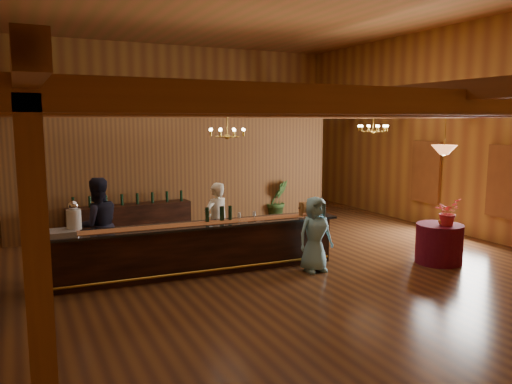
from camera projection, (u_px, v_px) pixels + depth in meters
name	position (u px, v px, depth m)	size (l,w,h in m)	color
floor	(254.00, 258.00, 10.97)	(14.00, 14.00, 0.00)	#3E2315
wall_back	(164.00, 128.00, 16.81)	(12.00, 0.10, 5.50)	#AC7931
wall_right	(458.00, 130.00, 13.17)	(0.10, 14.00, 5.50)	#AC7931
beam_grid	(244.00, 109.00, 10.96)	(11.90, 13.90, 0.39)	brown
support_posts	(264.00, 189.00, 10.30)	(9.20, 10.20, 3.20)	brown
partition_wall	(182.00, 174.00, 13.65)	(9.00, 0.18, 3.10)	brown
window_right_front	(507.00, 182.00, 11.90)	(0.12, 1.05, 1.75)	white
window_right_back	(426.00, 172.00, 14.21)	(0.12, 1.05, 1.75)	white
backroom_boxes	(170.00, 200.00, 15.67)	(4.10, 0.60, 1.10)	#33160C
tasting_bar	(197.00, 248.00, 9.84)	(5.95, 1.08, 1.00)	#33160C
beverage_dispenser	(74.00, 218.00, 8.91)	(0.26, 0.26, 0.60)	silver
glass_rack_tray	(60.00, 233.00, 8.77)	(0.50, 0.50, 0.10)	gray
raffle_drum	(306.00, 208.00, 10.62)	(0.34, 0.24, 0.30)	#9B612F
bar_bottle_0	(207.00, 215.00, 9.94)	(0.07, 0.07, 0.30)	black
bar_bottle_1	(221.00, 214.00, 10.06)	(0.07, 0.07, 0.30)	black
bar_bottle_2	(222.00, 214.00, 10.07)	(0.07, 0.07, 0.30)	black
bar_bottle_3	(230.00, 213.00, 10.13)	(0.07, 0.07, 0.30)	black
backbar_shelf	(130.00, 221.00, 12.77)	(3.13, 0.49, 0.88)	#33160C
round_table	(439.00, 244.00, 10.55)	(0.97, 0.97, 0.84)	#59101F
chandelier_left	(227.00, 132.00, 10.75)	(0.80, 0.80, 0.60)	gold
chandelier_right	(373.00, 128.00, 13.61)	(0.80, 0.80, 0.56)	gold
pendant_lamp	(444.00, 150.00, 10.27)	(0.52, 0.52, 0.90)	gold
bartender	(216.00, 221.00, 10.77)	(0.61, 0.40, 1.69)	white
staff_second	(97.00, 226.00, 9.79)	(0.93, 0.72, 1.91)	black
guest	(315.00, 234.00, 9.92)	(0.74, 0.48, 1.52)	#7AC2D8
floor_plant	(278.00, 201.00, 14.92)	(0.68, 0.55, 1.25)	#2C4F1F
table_flowers	(447.00, 212.00, 10.34)	(0.51, 0.44, 0.57)	red
table_vase	(443.00, 217.00, 10.37)	(0.17, 0.17, 0.34)	gold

